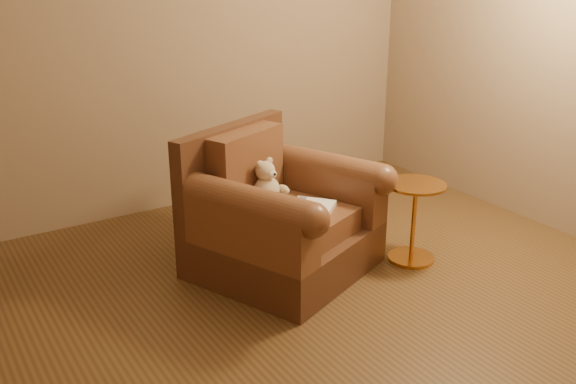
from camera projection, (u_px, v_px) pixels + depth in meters
floor at (338, 320)px, 3.40m from camera, size 4.00×4.00×0.00m
armchair at (278, 218)px, 3.85m from camera, size 1.21×1.19×0.85m
teddy_bear at (268, 186)px, 3.83m from camera, size 0.20×0.23×0.28m
guidebook at (308, 212)px, 3.69m from camera, size 0.46×0.44×0.03m
side_table at (414, 219)px, 3.96m from camera, size 0.37×0.37×0.51m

